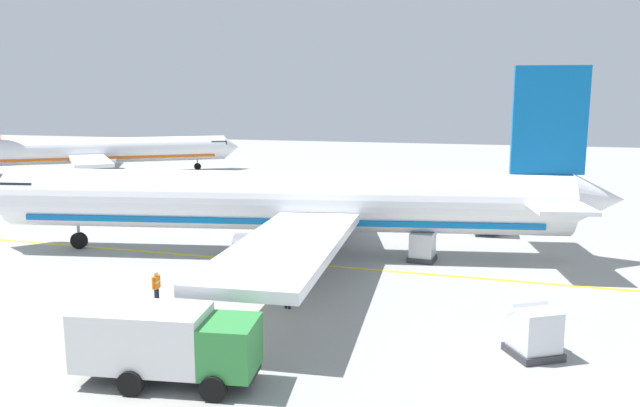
% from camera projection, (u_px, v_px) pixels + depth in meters
% --- Properties ---
extents(airliner_foreground, '(34.48, 41.49, 11.90)m').
position_uv_depth(airliner_foreground, '(288.00, 202.00, 38.90)').
color(airliner_foreground, white).
rests_on(airliner_foreground, ground).
extents(airliner_mid_apron, '(27.32, 32.02, 10.58)m').
position_uv_depth(airliner_mid_apron, '(102.00, 151.00, 81.88)').
color(airliner_mid_apron, white).
rests_on(airliner_mid_apron, ground).
extents(service_truck_fuel, '(3.16, 6.63, 2.71)m').
position_uv_depth(service_truck_fuel, '(166.00, 342.00, 21.27)').
color(service_truck_fuel, '#338C3F').
rests_on(service_truck_fuel, ground).
extents(service_truck_baggage, '(5.53, 2.66, 2.43)m').
position_uv_depth(service_truck_baggage, '(486.00, 212.00, 46.36)').
color(service_truck_baggage, yellow).
rests_on(service_truck_baggage, ground).
extents(cargo_container_near, '(1.74, 1.74, 1.92)m').
position_uv_depth(cargo_container_near, '(422.00, 247.00, 37.57)').
color(cargo_container_near, '#333338').
rests_on(cargo_container_near, ground).
extents(cargo_container_mid, '(2.41, 2.41, 2.04)m').
position_uv_depth(cargo_container_mid, '(534.00, 332.00, 23.64)').
color(cargo_container_mid, '#333338').
rests_on(cargo_container_mid, ground).
extents(crew_marshaller, '(0.26, 0.63, 1.71)m').
position_uv_depth(crew_marshaller, '(287.00, 288.00, 28.96)').
color(crew_marshaller, '#191E33').
rests_on(crew_marshaller, ground).
extents(crew_loader_left, '(0.63, 0.25, 1.66)m').
position_uv_depth(crew_loader_left, '(156.00, 285.00, 29.54)').
color(crew_loader_left, '#191E33').
rests_on(crew_loader_left, ground).
extents(apron_guide_line, '(0.30, 60.00, 0.01)m').
position_uv_depth(apron_guide_line, '(347.00, 268.00, 36.16)').
color(apron_guide_line, yellow).
rests_on(apron_guide_line, ground).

